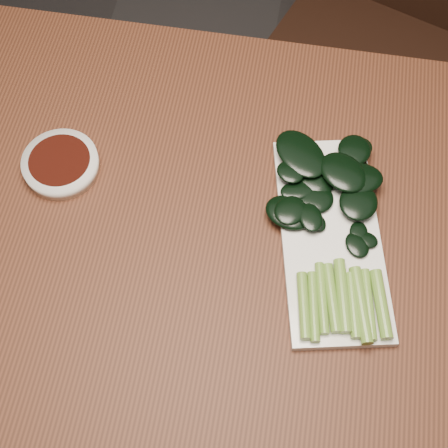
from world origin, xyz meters
The scene contains 6 objects.
ground centered at (0.00, 0.00, 0.00)m, with size 6.00×6.00×0.00m, color #2E2C2C.
table centered at (0.00, 0.00, 0.68)m, with size 1.40×0.80×0.75m.
chair_far centered at (0.26, 0.72, 0.49)m, with size 0.58×0.58×0.89m.
sauce_bowl centered at (-0.25, 0.09, 0.76)m, with size 0.11×0.11×0.02m.
serving_plate centered at (0.17, 0.04, 0.76)m, with size 0.20×0.35×0.01m.
gai_lan centered at (0.16, 0.06, 0.78)m, with size 0.21×0.34×0.03m.
Camera 1 is at (0.08, -0.37, 1.56)m, focal length 50.00 mm.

